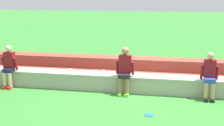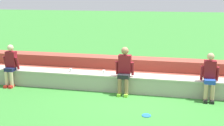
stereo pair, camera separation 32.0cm
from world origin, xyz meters
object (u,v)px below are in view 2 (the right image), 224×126
object	(u,v)px
person_center	(210,76)
plastic_cup_middle	(104,72)
person_far_left	(11,64)
frisbee	(146,115)
plastic_cup_right_end	(71,70)
person_left_of_center	(124,69)

from	to	relation	value
person_center	plastic_cup_middle	xyz separation A→B (m)	(-3.10, 0.23, -0.14)
person_far_left	frisbee	size ratio (longest dim) A/B	6.08
person_center	plastic_cup_right_end	size ratio (longest dim) A/B	12.27
person_center	plastic_cup_right_end	world-z (taller)	person_center
person_far_left	plastic_cup_right_end	bearing A→B (deg)	7.59
frisbee	person_center	bearing A→B (deg)	42.99
person_far_left	frisbee	bearing A→B (deg)	-17.94
person_far_left	plastic_cup_middle	xyz separation A→B (m)	(3.04, 0.25, -0.14)
person_far_left	plastic_cup_right_end	xyz separation A→B (m)	(1.95, 0.26, -0.15)
plastic_cup_right_end	plastic_cup_middle	xyz separation A→B (m)	(1.09, -0.01, 0.00)
plastic_cup_right_end	frisbee	bearing A→B (deg)	-33.71
person_left_of_center	frisbee	size ratio (longest dim) A/B	6.35
person_left_of_center	plastic_cup_middle	xyz separation A→B (m)	(-0.68, 0.21, -0.19)
plastic_cup_right_end	plastic_cup_middle	distance (m)	1.09
person_center	plastic_cup_right_end	xyz separation A→B (m)	(-4.19, 0.24, -0.14)
person_center	frisbee	size ratio (longest dim) A/B	6.04
person_far_left	plastic_cup_right_end	distance (m)	1.97
person_center	frisbee	world-z (taller)	person_center
person_left_of_center	person_center	size ratio (longest dim) A/B	1.05
person_far_left	plastic_cup_middle	size ratio (longest dim) A/B	11.73
plastic_cup_middle	person_far_left	bearing A→B (deg)	-175.28
person_center	person_left_of_center	bearing A→B (deg)	179.40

